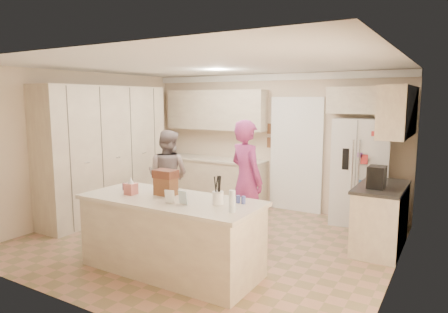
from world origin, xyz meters
The scene contains 41 objects.
floor centered at (0.00, 0.00, -0.01)m, with size 5.20×4.60×0.02m, color #A4765D.
ceiling centered at (0.00, 0.00, 2.61)m, with size 5.20×4.60×0.02m, color white.
wall_back centered at (0.00, 2.31, 1.30)m, with size 5.20×0.02×2.60m, color beige.
wall_front centered at (0.00, -2.31, 1.30)m, with size 5.20×0.02×2.60m, color beige.
wall_left centered at (-2.61, 0.00, 1.30)m, with size 0.02×4.60×2.60m, color beige.
wall_right centered at (2.61, 0.00, 1.30)m, with size 0.02×4.60×2.60m, color beige.
crown_back centered at (0.00, 2.26, 2.53)m, with size 5.20×0.08×0.12m, color white.
pantry_bank centered at (-2.30, 0.20, 1.18)m, with size 0.60×2.60×2.35m, color beige.
back_base_cab centered at (-1.15, 2.00, 0.44)m, with size 2.20×0.60×0.88m, color beige.
back_countertop centered at (-1.15, 1.99, 0.90)m, with size 2.24×0.63×0.04m, color beige.
back_upper_cab centered at (-1.15, 2.12, 1.90)m, with size 2.20×0.35×0.80m, color beige.
doorway_opening centered at (0.55, 2.28, 1.05)m, with size 0.90×0.06×2.10m, color black.
doorway_casing centered at (0.55, 2.24, 1.05)m, with size 1.02×0.03×2.22m, color white.
wall_frame_upper centered at (0.02, 2.27, 1.55)m, with size 0.15×0.02×0.20m, color brown.
wall_frame_lower centered at (0.02, 2.27, 1.28)m, with size 0.15×0.02×0.20m, color brown.
refrigerator centered at (1.77, 2.08, 0.90)m, with size 0.90×0.70×1.80m, color white.
fridge_seam centered at (1.77, 1.72, 0.90)m, with size 0.01×0.02×1.78m, color gray.
fridge_dispenser centered at (1.55, 1.71, 1.15)m, with size 0.22×0.03×0.35m, color black.
fridge_handle_l centered at (1.72, 1.71, 1.05)m, with size 0.02×0.02×0.85m, color silver.
fridge_handle_r centered at (1.82, 1.71, 1.05)m, with size 0.02×0.02×0.85m, color silver.
over_fridge_cab centered at (1.65, 2.12, 2.10)m, with size 0.95×0.35×0.45m, color beige.
right_base_cab centered at (2.30, 1.00, 0.44)m, with size 0.60×1.20×0.88m, color beige.
right_countertop centered at (2.29, 1.00, 0.90)m, with size 0.63×1.24×0.04m, color #2D2B28.
right_upper_cab centered at (2.43, 1.20, 1.95)m, with size 0.35×1.50×0.70m, color beige.
coffee_maker centered at (2.25, 0.80, 1.07)m, with size 0.22×0.28×0.30m, color black.
island_base centered at (0.20, -1.10, 0.44)m, with size 2.20×0.90×0.88m, color beige.
island_top centered at (0.20, -1.10, 0.90)m, with size 2.28×0.96×0.05m, color beige.
utensil_crock centered at (0.85, -1.05, 1.00)m, with size 0.13×0.13×0.15m, color white.
tissue_box centered at (-0.35, -1.20, 1.00)m, with size 0.13×0.13×0.14m, color #CB6B64.
tissue_plume centered at (-0.35, -1.20, 1.10)m, with size 0.08×0.08×0.08m, color white.
dollhouse_body centered at (0.05, -1.00, 1.04)m, with size 0.26×0.18×0.22m, color brown.
dollhouse_roof centered at (0.05, -1.00, 1.20)m, with size 0.28×0.20×0.10m, color #592D1E.
jam_jar centered at (-0.60, -1.05, 0.97)m, with size 0.07×0.07×0.09m, color #59263F.
greeting_card_a centered at (0.35, -1.30, 1.01)m, with size 0.12×0.01×0.16m, color white.
greeting_card_b centered at (0.50, -1.25, 1.01)m, with size 0.12×0.01×0.16m, color silver.
water_bottle centered at (1.15, -1.25, 1.04)m, with size 0.07×0.07×0.24m, color silver.
shaker_salt centered at (1.02, -0.88, 0.97)m, with size 0.05×0.05×0.09m, color #3F4B9E.
shaker_pepper centered at (1.09, -0.88, 0.97)m, with size 0.05×0.05×0.09m, color #3F4B9E.
teen_boy centered at (-1.16, 0.54, 0.80)m, with size 0.78×0.60×1.60m, color gray.
teen_girl centered at (0.47, 0.39, 0.91)m, with size 0.66×0.44×1.82m, color #C54891.
fridge_magnets centered at (1.77, 1.71, 0.90)m, with size 0.76×0.02×1.44m, color tan, non-canonical shape.
Camera 1 is at (3.18, -4.84, 2.12)m, focal length 32.00 mm.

